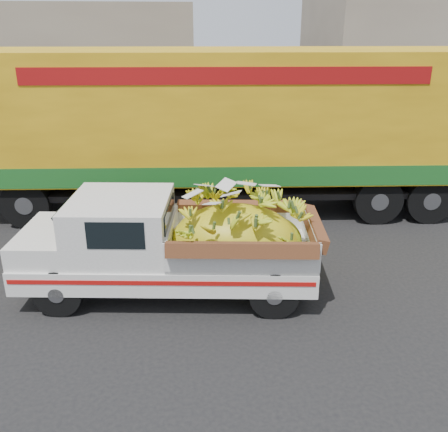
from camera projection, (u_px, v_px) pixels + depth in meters
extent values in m
plane|color=black|center=(195.00, 288.00, 8.79)|extent=(100.00, 100.00, 0.00)
cube|color=gray|center=(177.00, 179.00, 14.57)|extent=(60.00, 0.25, 0.15)
cube|color=gray|center=(173.00, 160.00, 16.51)|extent=(60.00, 4.00, 0.14)
cylinder|color=black|center=(58.00, 292.00, 7.88)|extent=(0.81, 0.35, 0.79)
cylinder|color=black|center=(85.00, 251.00, 9.28)|extent=(0.81, 0.35, 0.79)
cylinder|color=black|center=(274.00, 294.00, 7.83)|extent=(0.81, 0.35, 0.79)
cylinder|color=black|center=(268.00, 252.00, 9.23)|extent=(0.81, 0.35, 0.79)
cube|color=silver|center=(168.00, 261.00, 8.49)|extent=(5.07, 2.49, 0.40)
cube|color=#A50F0C|center=(161.00, 283.00, 7.64)|extent=(4.70, 0.75, 0.07)
cube|color=silver|center=(30.00, 266.00, 8.57)|extent=(0.37, 1.72, 0.14)
cube|color=silver|center=(49.00, 240.00, 8.38)|extent=(1.13, 1.77, 0.37)
cube|color=silver|center=(121.00, 225.00, 8.26)|extent=(1.85, 1.92, 0.93)
cube|color=black|center=(115.00, 236.00, 7.40)|extent=(0.87, 0.15, 0.43)
cube|color=silver|center=(241.00, 237.00, 8.30)|extent=(2.62, 2.11, 0.53)
ellipsoid|color=yellow|center=(235.00, 243.00, 8.34)|extent=(2.34, 1.72, 1.32)
cylinder|color=black|center=(429.00, 199.00, 11.48)|extent=(1.13, 0.44, 1.10)
cylinder|color=black|center=(398.00, 174.00, 13.35)|extent=(1.13, 0.44, 1.10)
cylinder|color=black|center=(378.00, 200.00, 11.45)|extent=(1.13, 0.44, 1.10)
cylinder|color=black|center=(354.00, 175.00, 13.31)|extent=(1.13, 0.44, 1.10)
cylinder|color=black|center=(26.00, 204.00, 11.22)|extent=(1.13, 0.44, 1.10)
cylinder|color=black|center=(52.00, 178.00, 13.08)|extent=(1.13, 0.44, 1.10)
cube|color=black|center=(224.00, 179.00, 12.20)|extent=(12.04, 2.30, 0.36)
cube|color=gold|center=(224.00, 113.00, 11.61)|extent=(11.96, 3.76, 2.84)
cube|color=#19591E|center=(224.00, 162.00, 12.04)|extent=(12.02, 3.79, 0.45)
cube|color=maroon|center=(226.00, 76.00, 10.08)|extent=(8.35, 0.93, 0.35)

